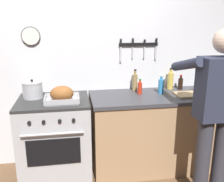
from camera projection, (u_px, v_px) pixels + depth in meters
The scene contains 12 objects.
wall_back at pixel (72, 57), 2.97m from camera, with size 6.00×0.13×2.60m.
counter_block at pixel (177, 129), 3.05m from camera, with size 2.03×0.65×0.90m.
stove at pixel (55, 138), 2.83m from camera, with size 0.76×0.67×0.90m.
person_cook at pixel (216, 108), 2.30m from camera, with size 0.51×0.63×1.66m.
roasting_pan at pixel (62, 95), 2.60m from camera, with size 0.35×0.26×0.17m.
stock_pot at pixel (33, 90), 2.76m from camera, with size 0.22×0.22×0.21m.
cutting_board at pixel (191, 94), 2.86m from camera, with size 0.36×0.24×0.02m, color tan.
bottle_cooking_oil at pixel (170, 80), 3.09m from camera, with size 0.07×0.07×0.26m.
bottle_dish_soap at pixel (161, 86), 2.91m from camera, with size 0.06×0.06×0.22m.
bottle_soy_sauce at pixel (180, 83), 3.09m from camera, with size 0.06×0.06×0.18m.
bottle_hot_sauce at pixel (140, 88), 2.90m from camera, with size 0.05×0.05×0.18m.
bottle_vinegar at pixel (135, 82), 3.03m from camera, with size 0.06×0.06×0.26m.
Camera 1 is at (-0.01, -1.66, 1.73)m, focal length 40.62 mm.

